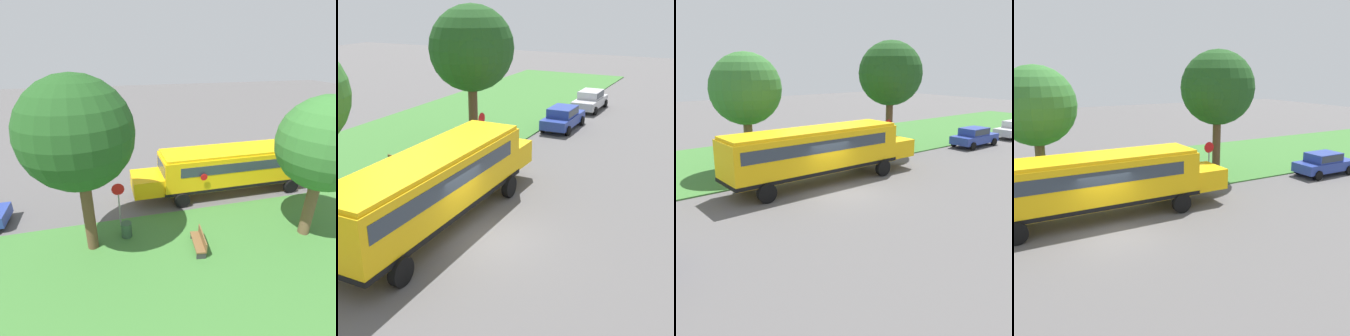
% 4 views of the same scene
% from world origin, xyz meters
% --- Properties ---
extents(ground_plane, '(120.00, 120.00, 0.00)m').
position_xyz_m(ground_plane, '(0.00, 0.00, 0.00)').
color(ground_plane, '#565454').
extents(school_bus, '(2.84, 12.42, 3.16)m').
position_xyz_m(school_bus, '(-2.25, 0.05, 1.92)').
color(school_bus, yellow).
rests_on(school_bus, ground).
extents(car_blue_nearest, '(2.02, 4.40, 1.56)m').
position_xyz_m(car_blue_nearest, '(-2.80, 16.18, 0.88)').
color(car_blue_nearest, '#283D93').
rests_on(car_blue_nearest, ground).
extents(car_silver_middle, '(2.02, 4.40, 1.56)m').
position_xyz_m(car_silver_middle, '(-2.80, 22.66, 0.88)').
color(car_silver_middle, '#B7B7BC').
rests_on(car_silver_middle, ground).
extents(oak_tree_roadside_mid, '(4.84, 4.84, 8.39)m').
position_xyz_m(oak_tree_roadside_mid, '(-5.87, 9.21, 5.91)').
color(oak_tree_roadside_mid, brown).
rests_on(oak_tree_roadside_mid, ground).
extents(stop_sign, '(0.08, 0.68, 2.74)m').
position_xyz_m(stop_sign, '(-4.60, 7.88, 1.74)').
color(stop_sign, gray).
rests_on(stop_sign, ground).
extents(park_bench, '(1.65, 0.70, 0.92)m').
position_xyz_m(park_bench, '(-7.40, 4.24, 0.47)').
color(park_bench, brown).
rests_on(park_bench, ground).
extents(trash_bin, '(0.56, 0.56, 0.90)m').
position_xyz_m(trash_bin, '(-5.60, 7.65, 0.45)').
color(trash_bin, '#2D4C33').
rests_on(trash_bin, ground).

